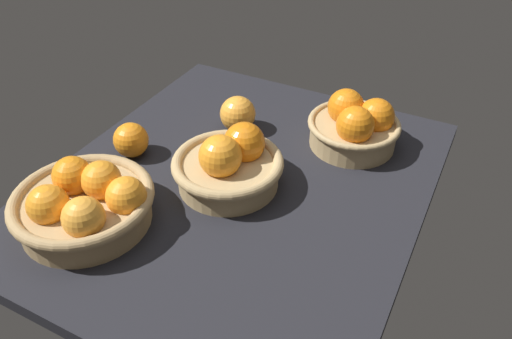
% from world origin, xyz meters
% --- Properties ---
extents(market_tray, '(0.84, 0.72, 0.03)m').
position_xyz_m(market_tray, '(0.00, 0.00, 0.01)').
color(market_tray, black).
rests_on(market_tray, ground).
extents(basket_center, '(0.22, 0.22, 0.12)m').
position_xyz_m(basket_center, '(-0.01, 0.01, 0.08)').
color(basket_center, tan).
rests_on(basket_center, market_tray).
extents(basket_near_right, '(0.20, 0.20, 0.12)m').
position_xyz_m(basket_near_right, '(0.23, -0.16, 0.08)').
color(basket_near_right, tan).
rests_on(basket_near_right, market_tray).
extents(basket_far_left, '(0.26, 0.26, 0.12)m').
position_xyz_m(basket_far_left, '(-0.23, 0.18, 0.08)').
color(basket_far_left, tan).
rests_on(basket_far_left, market_tray).
extents(loose_orange_front_gap, '(0.07, 0.07, 0.07)m').
position_xyz_m(loose_orange_front_gap, '(-0.02, 0.25, 0.07)').
color(loose_orange_front_gap, orange).
rests_on(loose_orange_front_gap, market_tray).
extents(loose_orange_back_gap, '(0.08, 0.08, 0.08)m').
position_xyz_m(loose_orange_back_gap, '(0.17, 0.09, 0.07)').
color(loose_orange_back_gap, '#F49E33').
rests_on(loose_orange_back_gap, market_tray).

